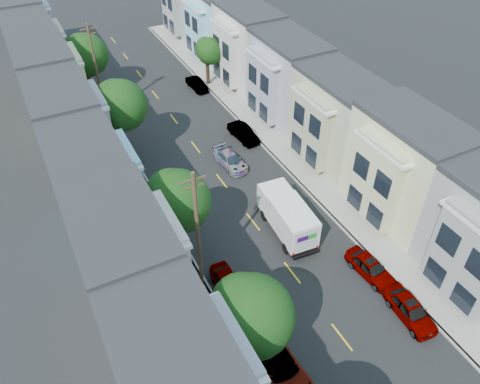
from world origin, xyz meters
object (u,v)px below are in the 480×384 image
object	(u,v)px
parked_left_d	(170,192)
parked_right_b	(370,268)
tree_far_r	(209,52)
lead_sedan	(230,160)
parked_left_c	(228,285)
parked_right_c	(243,133)
tree_b	(250,317)
utility_pole_far	(97,72)
parked_left_b	(279,367)
tree_e	(86,55)
parked_right_a	(410,310)
fedex_truck	(287,215)
utility_pole_near	(198,234)
parked_right_d	(197,84)
tree_d	(120,106)
tree_c	(177,202)

from	to	relation	value
parked_left_d	parked_right_b	bearing A→B (deg)	-59.84
tree_far_r	lead_sedan	world-z (taller)	tree_far_r
parked_left_c	parked_right_c	distance (m)	19.21
tree_b	lead_sedan	world-z (taller)	tree_b
utility_pole_far	lead_sedan	bearing A→B (deg)	-60.48
parked_left_b	parked_right_b	bearing A→B (deg)	19.11
lead_sedan	parked_right_c	xyz separation A→B (m)	(3.13, 3.43, 0.06)
tree_e	parked_left_d	world-z (taller)	tree_e
tree_e	parked_right_a	world-z (taller)	tree_e
fedex_truck	parked_right_b	world-z (taller)	fedex_truck
fedex_truck	parked_left_d	world-z (taller)	fedex_truck
utility_pole_near	utility_pole_far	xyz separation A→B (m)	(0.00, 26.00, 0.00)
tree_e	parked_left_d	distance (m)	21.56
utility_pole_near	lead_sedan	bearing A→B (deg)	55.53
tree_e	parked_right_a	distance (m)	41.58
tree_b	parked_right_d	world-z (taller)	tree_b
fedex_truck	parked_right_d	world-z (taller)	fedex_truck
parked_right_a	parked_right_c	size ratio (longest dim) A/B	1.09
tree_b	parked_right_a	size ratio (longest dim) A/B	1.71
tree_e	parked_left_d	xyz separation A→B (m)	(1.40, -21.08, -4.30)
tree_d	lead_sedan	distance (m)	11.04
fedex_truck	parked_left_c	world-z (taller)	fedex_truck
utility_pole_far	parked_left_b	xyz separation A→B (m)	(1.40, -34.27, -4.42)
parked_left_d	parked_left_b	bearing A→B (deg)	-93.62
tree_d	parked_left_d	bearing A→B (deg)	-79.33
utility_pole_far	parked_left_b	bearing A→B (deg)	-87.66
fedex_truck	parked_left_d	distance (m)	10.60
tree_e	parked_right_b	world-z (taller)	tree_e
tree_far_r	utility_pole_far	xyz separation A→B (m)	(-13.19, -1.59, 1.10)
tree_d	parked_right_d	world-z (taller)	tree_d
fedex_truck	parked_right_c	bearing A→B (deg)	81.68
utility_pole_far	parked_left_c	world-z (taller)	utility_pole_far
tree_e	utility_pole_far	distance (m)	5.11
parked_right_a	parked_right_c	distance (m)	23.90
tree_d	parked_right_b	distance (m)	25.24
tree_d	utility_pole_near	xyz separation A→B (m)	(0.00, -17.47, -0.39)
parked_right_b	tree_b	bearing A→B (deg)	-172.16
tree_far_r	utility_pole_near	world-z (taller)	utility_pole_near
parked_right_c	tree_c	bearing A→B (deg)	-139.50
utility_pole_far	parked_right_d	distance (m)	12.13
parked_left_c	parked_right_b	bearing A→B (deg)	-14.69
fedex_truck	parked_right_a	size ratio (longest dim) A/B	1.40
tree_d	parked_right_c	xyz separation A→B (m)	(11.20, -2.29, -4.86)
tree_far_r	parked_right_c	world-z (taller)	tree_far_r
tree_e	utility_pole_far	xyz separation A→B (m)	(0.00, -5.10, 0.23)
tree_far_r	tree_b	bearing A→B (deg)	-110.81
utility_pole_far	parked_left_c	bearing A→B (deg)	-87.07
parked_left_c	parked_right_b	xyz separation A→B (m)	(9.80, -3.29, 0.02)
tree_b	tree_d	world-z (taller)	tree_d
tree_c	parked_right_c	world-z (taller)	tree_c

